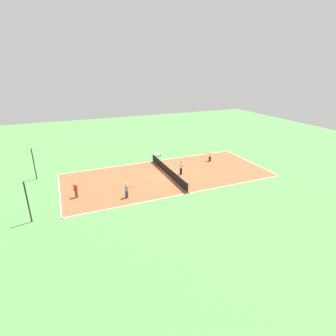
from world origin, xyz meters
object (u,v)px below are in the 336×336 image
at_px(tennis_ball_far_baseline, 69,200).
at_px(tennis_ball_right_alley, 173,161).
at_px(player_near_white, 210,156).
at_px(fence_post_back_left, 28,202).
at_px(bench, 157,154).
at_px(tennis_net, 168,171).
at_px(fence_post_back_right, 34,164).
at_px(player_coach_red, 76,189).
at_px(player_far_white, 181,167).
at_px(player_baseline_gray, 127,190).

xyz_separation_m(tennis_ball_far_baseline, tennis_ball_right_alley, (6.22, -13.60, 0.00)).
distance_m(player_near_white, fence_post_back_left, 22.37).
bearing_deg(bench, tennis_net, 79.41).
height_order(tennis_ball_right_alley, fence_post_back_right, fence_post_back_right).
bearing_deg(bench, player_coach_red, 36.88).
height_order(player_far_white, tennis_ball_far_baseline, player_far_white).
xyz_separation_m(tennis_net, player_far_white, (-0.42, -1.47, 0.38)).
height_order(bench, player_far_white, player_far_white).
bearing_deg(fence_post_back_right, tennis_ball_right_alley, -92.35).
distance_m(tennis_net, bench, 7.15).
xyz_separation_m(bench, fence_post_back_right, (-2.23, 15.45, 1.41)).
bearing_deg(player_near_white, fence_post_back_left, 76.17).
xyz_separation_m(player_coach_red, fence_post_back_right, (6.54, 3.76, 0.93)).
bearing_deg(tennis_net, tennis_ball_right_alley, -30.86).
bearing_deg(tennis_ball_right_alley, player_near_white, -111.61).
relative_size(tennis_net, tennis_ball_far_baseline, 151.74).
distance_m(player_baseline_gray, tennis_ball_far_baseline, 5.56).
distance_m(player_near_white, player_baseline_gray, 14.25).
relative_size(player_coach_red, tennis_ball_far_baseline, 21.79).
bearing_deg(fence_post_back_right, tennis_ball_far_baseline, -156.56).
bearing_deg(player_near_white, player_baseline_gray, 82.53).
bearing_deg(player_coach_red, player_far_white, -102.15).
distance_m(tennis_net, tennis_ball_far_baseline, 11.36).
bearing_deg(player_baseline_gray, fence_post_back_right, 169.30).
relative_size(bench, player_near_white, 1.02).
relative_size(tennis_net, fence_post_back_right, 2.88).
distance_m(tennis_net, fence_post_back_right, 14.98).
distance_m(player_far_white, tennis_ball_far_baseline, 12.76).
height_order(player_far_white, fence_post_back_left, fence_post_back_left).
distance_m(bench, player_coach_red, 14.62).
height_order(player_coach_red, fence_post_back_left, fence_post_back_left).
bearing_deg(fence_post_back_left, player_baseline_gray, -82.41).
relative_size(tennis_net, fence_post_back_left, 2.88).
xyz_separation_m(bench, player_near_white, (-4.73, -5.74, 0.43)).
distance_m(fence_post_back_left, fence_post_back_right, 9.59).
distance_m(player_near_white, tennis_ball_right_alley, 5.00).
relative_size(player_near_white, tennis_ball_far_baseline, 20.62).
distance_m(player_coach_red, fence_post_back_left, 4.94).
distance_m(player_coach_red, tennis_ball_right_alley, 14.13).
bearing_deg(player_far_white, bench, -179.63).
xyz_separation_m(tennis_net, tennis_ball_far_baseline, (-2.11, 11.15, -0.53)).
bearing_deg(player_coach_red, bench, -71.65).
xyz_separation_m(player_coach_red, player_near_white, (4.04, -17.43, -0.05)).
height_order(tennis_ball_far_baseline, fence_post_back_left, fence_post_back_left).
height_order(tennis_net, fence_post_back_left, fence_post_back_left).
relative_size(player_far_white, player_near_white, 1.17).
xyz_separation_m(tennis_net, bench, (7.03, -1.31, -0.20)).
bearing_deg(tennis_ball_far_baseline, fence_post_back_left, 131.94).
bearing_deg(fence_post_back_left, player_near_white, -71.50).
distance_m(tennis_net, player_near_white, 7.42).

